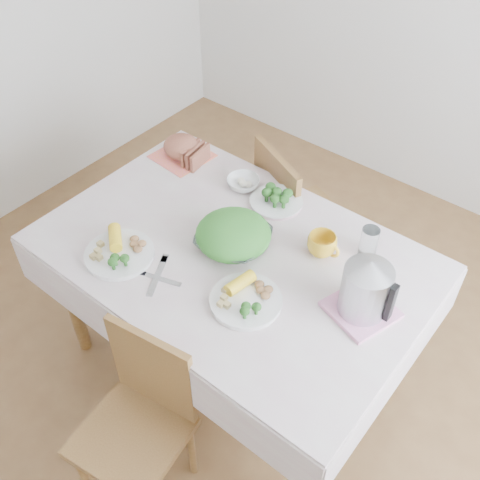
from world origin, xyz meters
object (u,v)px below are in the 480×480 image
Objects in this scene: dinner_plate_left at (120,254)px; electric_kettle at (366,288)px; salad_bowl at (233,240)px; chair_near at (129,427)px; dining_table at (234,313)px; dinner_plate_right at (246,301)px; yellow_mug at (322,245)px; chair_far at (305,214)px.

dinner_plate_left is 1.15× the size of electric_kettle.
chair_near is at bearing -82.04° from salad_bowl.
dining_table is 0.70m from chair_near.
yellow_mug is (0.07, 0.38, 0.03)m from dinner_plate_right.
chair_far is at bearing 128.00° from yellow_mug.
salad_bowl is 0.29m from dinner_plate_right.
dinner_plate_left is 0.94m from electric_kettle.
dining_table is 1.60× the size of chair_far.
electric_kettle is (0.56, 0.03, 0.09)m from salad_bowl.
chair_near is 3.08× the size of dinner_plate_right.
dinner_plate_right is 2.28× the size of yellow_mug.
dining_table is 0.42m from salad_bowl.
electric_kettle is at bearing 22.05° from dinner_plate_left.
chair_far is 3.68× the size of electric_kettle.
dining_table is at bearing 42.65° from dinner_plate_left.
dinner_plate_left and dinner_plate_right have the same top height.
dinner_plate_left is at bearing -137.35° from dining_table.
chair_near reaches higher than dining_table.
chair_far is at bearing 130.26° from electric_kettle.
dinner_plate_left is 0.54m from dinner_plate_right.
chair_near is at bearing -103.14° from dinner_plate_right.
dinner_plate_left is at bearing -163.36° from electric_kettle.
dining_table is 0.55m from yellow_mug.
chair_far reaches higher than yellow_mug.
dinner_plate_right is 1.10× the size of electric_kettle.
chair_near is (0.08, -0.69, 0.09)m from dining_table.
dinner_plate_left is (-0.25, -0.95, 0.31)m from chair_far.
dinner_plate_right is at bearing 13.34° from dinner_plate_left.
dinner_plate_right is (0.22, -0.20, -0.02)m from salad_bowl.
yellow_mug is (0.60, 0.51, 0.03)m from dinner_plate_left.
electric_kettle is at bearing -30.13° from yellow_mug.
yellow_mug is (0.29, 0.19, 0.01)m from salad_bowl.
salad_bowl reaches higher than dinner_plate_left.
chair_near reaches higher than dinner_plate_right.
chair_near reaches higher than salad_bowl.
dinner_plate_right is at bearing 132.76° from chair_far.
salad_bowl reaches higher than dinner_plate_right.
chair_far reaches higher than salad_bowl.
electric_kettle is at bearing 159.83° from chair_far.
chair_far reaches higher than dinner_plate_right.
dining_table is 5.03× the size of salad_bowl.
dinner_plate_right is at bearing 68.29° from chair_near.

